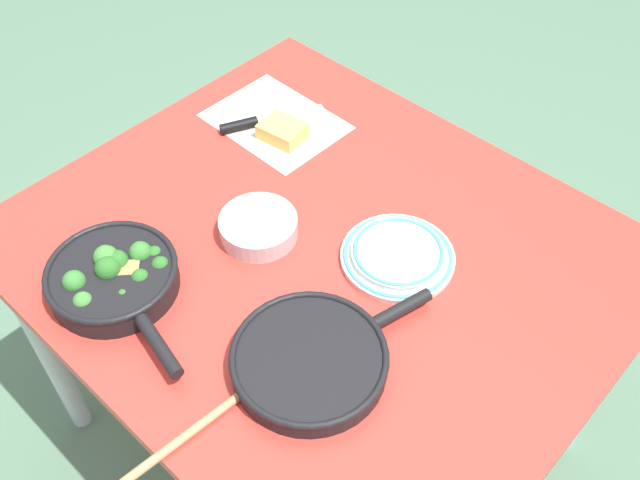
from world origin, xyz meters
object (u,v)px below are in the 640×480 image
skillet_broccoli (115,277)px  grater_knife (258,122)px  cheese_block (283,131)px  prep_bowl_steel (258,227)px  skillet_eggs (311,359)px  wooden_spoon (234,399)px  dinner_plate_stack (398,255)px

skillet_broccoli → grater_knife: 0.52m
cheese_block → skillet_broccoli: bearing=99.0°
grater_knife → prep_bowl_steel: size_ratio=1.52×
skillet_broccoli → skillet_eggs: skillet_broccoli is taller
skillet_eggs → wooden_spoon: (0.04, 0.13, -0.01)m
cheese_block → skillet_eggs: bearing=139.6°
grater_knife → cheese_block: (-0.07, -0.01, 0.01)m
cheese_block → dinner_plate_stack: bearing=165.8°
skillet_eggs → grater_knife: bearing=68.3°
skillet_broccoli → wooden_spoon: (-0.33, 0.01, -0.02)m
cheese_block → dinner_plate_stack: cheese_block is taller
skillet_broccoli → cheese_block: size_ratio=3.56×
skillet_eggs → prep_bowl_steel: (0.28, -0.15, -0.00)m
wooden_spoon → dinner_plate_stack: 0.41m
skillet_eggs → wooden_spoon: size_ratio=1.07×
cheese_block → prep_bowl_steel: (-0.17, 0.24, 0.00)m
skillet_broccoli → prep_bowl_steel: bearing=82.7°
skillet_eggs → grater_knife: size_ratio=1.62×
skillet_broccoli → cheese_block: bearing=110.8°
prep_bowl_steel → wooden_spoon: bearing=130.2°
prep_bowl_steel → dinner_plate_stack: bearing=-150.5°
grater_knife → dinner_plate_stack: (-0.48, 0.10, 0.00)m
skillet_broccoli → skillet_eggs: (-0.37, -0.12, -0.01)m
skillet_broccoli → prep_bowl_steel: (-0.09, -0.27, -0.01)m
grater_knife → skillet_eggs: bearing=-99.9°
skillet_eggs → dinner_plate_stack: 0.29m
grater_knife → wooden_spoon: bearing=-110.8°
skillet_eggs → wooden_spoon: 0.14m
prep_bowl_steel → grater_knife: bearing=-43.2°
cheese_block → prep_bowl_steel: prep_bowl_steel is taller
dinner_plate_stack → prep_bowl_steel: size_ratio=1.42×
skillet_broccoli → dinner_plate_stack: bearing=62.4°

